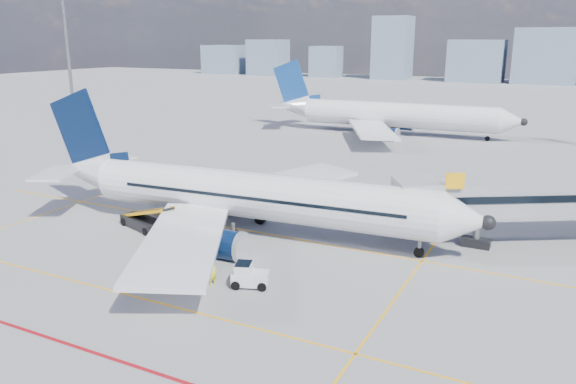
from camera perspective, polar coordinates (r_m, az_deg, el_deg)
name	(u,v)px	position (r m, az deg, el deg)	size (l,w,h in m)	color
ground	(200,265)	(41.01, -8.92, -7.38)	(420.00, 420.00, 0.00)	gray
apron_markings	(158,285)	(38.54, -13.04, -9.14)	(90.00, 35.12, 0.01)	#F4A20C
jet_bridge	(575,198)	(48.89, 27.14, -0.56)	(23.55, 15.78, 6.30)	gray
floodlight_mast_nw	(68,51)	(104.76, -21.47, 13.18)	(3.20, 0.61, 25.45)	slate
distant_skyline	(536,57)	(220.99, 23.89, 12.45)	(250.02, 15.20, 23.93)	slate
main_aircraft	(239,194)	(46.62, -4.99, -0.25)	(39.55, 34.43, 11.54)	silver
second_aircraft	(387,115)	(96.73, 10.04, 7.72)	(43.17, 37.60, 12.58)	silver
baggage_tug	(248,275)	(37.09, -4.05, -8.43)	(2.68, 2.13, 1.65)	silver
cargo_dolly	(183,259)	(39.53, -10.58, -6.67)	(3.60, 1.67, 1.96)	black
belt_loader	(143,221)	(49.36, -14.48, -2.85)	(6.79, 3.51, 2.74)	black
ramp_worker	(213,274)	(37.57, -7.65, -8.21)	(0.57, 0.38, 1.58)	#FFF21A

